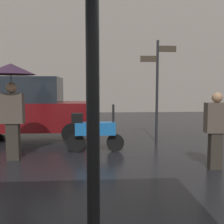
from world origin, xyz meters
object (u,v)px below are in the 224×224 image
object	(u,v)px
pedestrian_with_umbrella	(11,84)
street_signpost	(157,81)
pedestrian_with_bag	(217,126)
parked_scooter	(94,131)
parked_car_left	(29,108)

from	to	relation	value
pedestrian_with_umbrella	street_signpost	bearing A→B (deg)	52.58
pedestrian_with_bag	parked_scooter	size ratio (longest dim) A/B	1.05
pedestrian_with_bag	parked_car_left	world-z (taller)	parked_car_left
pedestrian_with_umbrella	parked_car_left	world-z (taller)	pedestrian_with_umbrella
parked_car_left	street_signpost	world-z (taller)	street_signpost
pedestrian_with_bag	parked_scooter	world-z (taller)	pedestrian_with_bag
pedestrian_with_bag	parked_car_left	bearing A→B (deg)	-1.88
parked_scooter	street_signpost	bearing A→B (deg)	39.54
pedestrian_with_umbrella	parked_car_left	xyz separation A→B (m)	(-0.30, 2.57, -0.74)
parked_car_left	street_signpost	bearing A→B (deg)	-23.95
pedestrian_with_bag	parked_scooter	xyz separation A→B (m)	(-2.49, 1.60, -0.33)
pedestrian_with_umbrella	parked_scooter	xyz separation A→B (m)	(1.84, 0.64, -1.18)
pedestrian_with_umbrella	parked_car_left	bearing A→B (deg)	124.32
pedestrian_with_bag	street_signpost	world-z (taller)	street_signpost
pedestrian_with_bag	parked_car_left	xyz separation A→B (m)	(-4.63, 3.53, 0.11)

